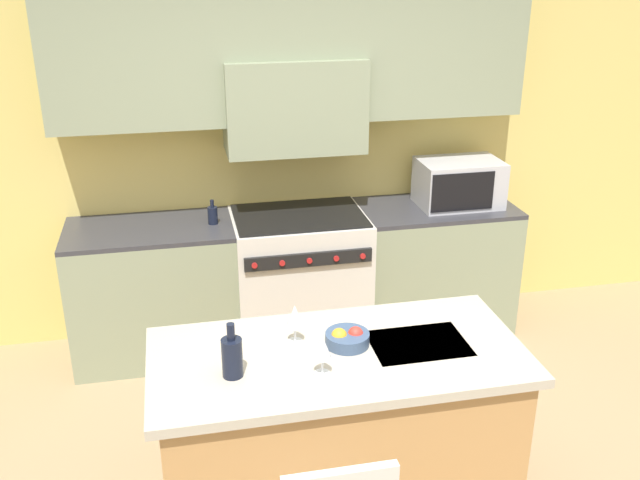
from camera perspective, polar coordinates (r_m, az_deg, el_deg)
back_cabinetry at (r=4.84m, az=-2.39°, el=10.21°), size 10.00×0.46×2.70m
back_counter at (r=4.96m, az=-1.68°, el=-3.09°), size 3.05×0.62×0.92m
range_stove at (r=4.94m, az=-1.64°, el=-3.10°), size 0.90×0.70×0.94m
microwave at (r=5.04m, az=11.05°, el=4.50°), size 0.56×0.39×0.32m
kitchen_island at (r=3.48m, az=1.39°, el=-15.36°), size 1.68×0.80×0.92m
wine_bottle at (r=3.04m, az=-7.05°, el=-9.21°), size 0.09×0.09×0.25m
wine_glass_near at (r=3.01m, az=0.18°, el=-8.62°), size 0.08×0.08×0.19m
wine_glass_far at (r=3.24m, az=-2.03°, el=-6.20°), size 0.08×0.08×0.19m
fruit_bowl at (r=3.26m, az=2.20°, el=-7.84°), size 0.20×0.20×0.09m
oil_bottle_on_counter at (r=4.69m, az=-8.58°, el=2.01°), size 0.06×0.06×0.16m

